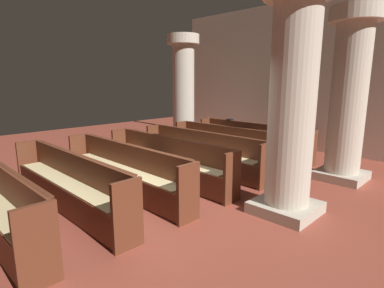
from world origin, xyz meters
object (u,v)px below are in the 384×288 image
(kneeler_box_red, at_px, (288,179))
(pew_row_1, at_px, (229,144))
(lectern, at_px, (302,139))
(pew_row_5, at_px, (68,181))
(pillar_aisle_side, at_px, (349,94))
(hymn_book, at_px, (230,119))
(pew_row_2, at_px, (201,150))
(pillar_far_side, at_px, (183,89))
(pillar_aisle_rear, at_px, (293,98))
(pew_row_0, at_px, (252,138))
(pew_row_4, at_px, (124,168))
(pew_row_3, at_px, (167,158))

(kneeler_box_red, bearing_deg, pew_row_1, 165.09)
(lectern, bearing_deg, pew_row_5, -98.79)
(pillar_aisle_side, xyz_separation_m, hymn_book, (-3.60, 0.67, -0.91))
(pew_row_2, bearing_deg, pillar_far_side, 143.50)
(pew_row_2, distance_m, pillar_aisle_rear, 3.08)
(pew_row_0, bearing_deg, kneeler_box_red, -38.81)
(pew_row_1, bearing_deg, pew_row_0, 90.00)
(pew_row_1, distance_m, pew_row_4, 3.22)
(pillar_aisle_side, distance_m, pillar_aisle_rear, 2.47)
(pew_row_1, relative_size, pew_row_5, 1.00)
(pew_row_0, xyz_separation_m, pew_row_3, (0.00, -3.22, 0.00))
(pillar_far_side, height_order, pillar_aisle_rear, same)
(pillar_far_side, distance_m, hymn_book, 1.92)
(pew_row_2, distance_m, pillar_aisle_side, 3.41)
(pew_row_1, xyz_separation_m, pew_row_2, (0.00, -1.07, 0.00))
(pew_row_0, xyz_separation_m, pillar_aisle_rear, (2.65, -2.95, 1.36))
(pillar_far_side, bearing_deg, pew_row_5, -63.22)
(pew_row_4, bearing_deg, pew_row_3, 90.00)
(pillar_far_side, bearing_deg, pew_row_4, -57.47)
(lectern, bearing_deg, pew_row_0, -132.74)
(pew_row_3, relative_size, kneeler_box_red, 10.40)
(pew_row_0, relative_size, lectern, 3.32)
(pew_row_1, relative_size, kneeler_box_red, 10.40)
(pew_row_2, distance_m, pew_row_5, 3.22)
(pillar_aisle_side, bearing_deg, pew_row_2, -147.78)
(pew_row_4, xyz_separation_m, kneeler_box_red, (2.00, 2.69, -0.38))
(pew_row_5, height_order, pillar_far_side, pillar_far_side)
(pillar_aisle_rear, bearing_deg, kneeler_box_red, 115.81)
(pew_row_3, bearing_deg, lectern, 76.94)
(pew_row_5, xyz_separation_m, lectern, (1.00, 6.45, -0.04))
(kneeler_box_red, bearing_deg, pillar_aisle_rear, -64.19)
(pew_row_3, height_order, pew_row_4, same)
(lectern, bearing_deg, hymn_book, -155.57)
(pew_row_2, relative_size, pillar_aisle_side, 1.01)
(pew_row_5, height_order, pillar_aisle_rear, pillar_aisle_rear)
(pew_row_0, distance_m, hymn_book, 1.07)
(pew_row_0, xyz_separation_m, pew_row_2, (0.00, -2.15, 0.00))
(pew_row_0, xyz_separation_m, pillar_far_side, (-2.60, -0.23, 1.36))
(pew_row_0, relative_size, kneeler_box_red, 10.40)
(pew_row_4, relative_size, pew_row_5, 1.00)
(lectern, bearing_deg, pew_row_2, -107.17)
(pew_row_1, height_order, pillar_aisle_rear, pillar_aisle_rear)
(pew_row_0, bearing_deg, pew_row_3, -90.00)
(lectern, bearing_deg, kneeler_box_red, -69.59)
(pew_row_0, relative_size, pew_row_1, 1.00)
(pillar_far_side, height_order, kneeler_box_red, pillar_far_side)
(pew_row_3, height_order, pew_row_5, same)
(pew_row_2, relative_size, pillar_aisle_rear, 1.01)
(pew_row_3, distance_m, lectern, 4.42)
(pew_row_3, xyz_separation_m, pew_row_4, (0.00, -1.07, 0.00))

